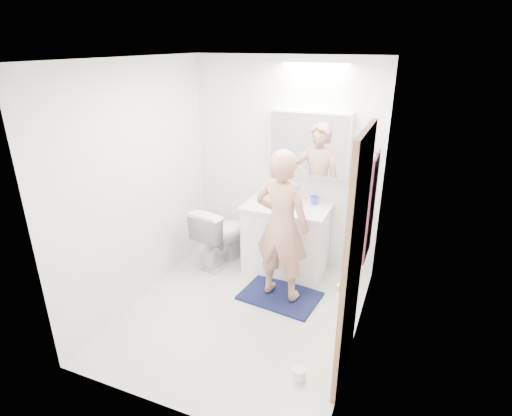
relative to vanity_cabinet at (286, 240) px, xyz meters
The scene contains 23 objects.
floor 1.05m from the vanity_cabinet, 97.53° to the right, with size 2.50×2.50×0.00m, color silver.
ceiling 2.23m from the vanity_cabinet, 97.53° to the right, with size 2.50×2.50×0.00m, color white.
wall_back 0.87m from the vanity_cabinet, 114.10° to the left, with size 2.50×2.50×0.00m, color white.
wall_front 2.36m from the vanity_cabinet, 93.29° to the right, with size 2.50×2.50×0.00m, color white.
wall_left 1.76m from the vanity_cabinet, 141.83° to the right, with size 2.50×2.50×0.00m, color white.
wall_right 1.59m from the vanity_cabinet, 44.78° to the right, with size 2.50×2.50×0.00m, color white.
vanity_cabinet is the anchor object (origin of this frame).
countertop 0.41m from the vanity_cabinet, 90.00° to the right, with size 0.95×0.58×0.04m, color silver.
sink_basin 0.45m from the vanity_cabinet, 90.00° to the left, with size 0.36×0.36×0.03m, color silver.
faucet 0.56m from the vanity_cabinet, 90.00° to the left, with size 0.02×0.02×0.16m, color white.
medicine_cabinet 1.14m from the vanity_cabinet, 50.60° to the left, with size 0.88×0.14×0.70m, color white.
mirror_panel 1.13m from the vanity_cabinet, 37.84° to the left, with size 0.84×0.01×0.66m, color silver.
toilet 0.79m from the vanity_cabinet, behind, with size 0.42×0.73×0.74m, color white.
bath_rug 0.69m from the vanity_cabinet, 76.54° to the right, with size 0.80×0.55×0.02m, color #14153F.
person 0.72m from the vanity_cabinet, 76.54° to the right, with size 0.57×0.37×1.57m, color tan.
door 1.73m from the vanity_cabinet, 54.08° to the right, with size 0.04×0.80×2.00m, color #A27C51.
door_knob 1.94m from the vanity_cabinet, 60.53° to the right, with size 0.06×0.06×0.06m, color gold.
towel 1.26m from the vanity_cabinet, 23.59° to the right, with size 0.02×0.42×1.00m, color #17133D.
towel_hook 1.60m from the vanity_cabinet, 23.88° to the right, with size 0.02×0.02×0.07m, color silver.
soap_bottle_a 0.62m from the vanity_cabinet, 151.43° to the left, with size 0.08×0.08×0.21m, color tan.
soap_bottle_b 0.57m from the vanity_cabinet, 130.12° to the left, with size 0.08×0.08×0.17m, color #588BBD.
toothbrush_cup 0.57m from the vanity_cabinet, 30.45° to the left, with size 0.10×0.10×0.10m, color #4555CF.
toilet_paper_roll 1.74m from the vanity_cabinet, 67.63° to the right, with size 0.11×0.11×0.10m, color white.
Camera 1 is at (1.42, -3.09, 2.53)m, focal length 28.76 mm.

